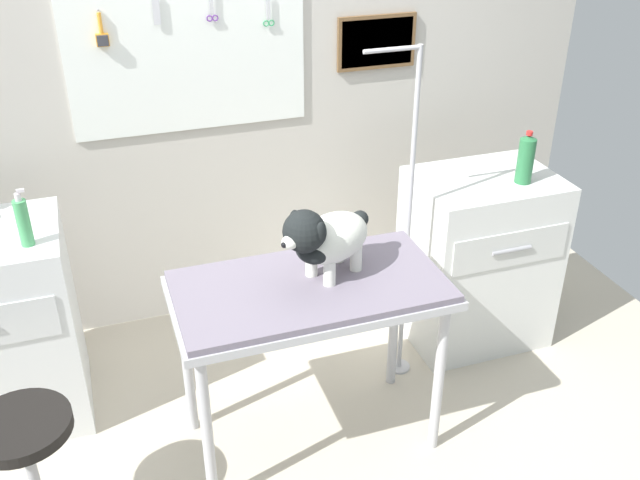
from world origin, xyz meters
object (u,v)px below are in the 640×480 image
(dog, at_px, (325,238))
(cabinet_right, at_px, (478,259))
(grooming_arm, at_px, (406,237))
(stool, at_px, (25,444))
(grooming_table, at_px, (310,301))
(conditioner_bottle, at_px, (23,222))
(soda_bottle, at_px, (526,159))

(dog, height_order, cabinet_right, dog)
(grooming_arm, distance_m, stool, 1.74)
(grooming_table, relative_size, grooming_arm, 0.67)
(cabinet_right, height_order, stool, cabinet_right)
(cabinet_right, relative_size, conditioner_bottle, 3.78)
(soda_bottle, bearing_deg, grooming_arm, -174.25)
(grooming_table, height_order, grooming_arm, grooming_arm)
(stool, distance_m, conditioner_bottle, 0.84)
(grooming_arm, bearing_deg, soda_bottle, 5.75)
(grooming_table, xyz_separation_m, dog, (0.07, 0.03, 0.26))
(cabinet_right, distance_m, stool, 2.24)
(conditioner_bottle, bearing_deg, stool, -97.72)
(grooming_table, height_order, conditioner_bottle, conditioner_bottle)
(conditioner_bottle, bearing_deg, dog, -21.61)
(grooming_arm, bearing_deg, dog, -149.88)
(soda_bottle, bearing_deg, cabinet_right, 142.65)
(grooming_table, bearing_deg, grooming_arm, 28.87)
(stool, bearing_deg, soda_bottle, 13.60)
(cabinet_right, bearing_deg, soda_bottle, -37.35)
(grooming_table, distance_m, dog, 0.27)
(grooming_arm, relative_size, stool, 2.76)
(stool, bearing_deg, conditioner_bottle, 82.28)
(grooming_table, height_order, cabinet_right, cabinet_right)
(cabinet_right, bearing_deg, stool, -163.21)
(grooming_table, height_order, dog, dog)
(cabinet_right, xyz_separation_m, conditioner_bottle, (-2.06, -0.01, 0.57))
(dog, height_order, soda_bottle, soda_bottle)
(dog, distance_m, stool, 1.29)
(dog, bearing_deg, grooming_arm, 30.12)
(grooming_table, distance_m, conditioner_bottle, 1.15)
(grooming_table, distance_m, stool, 1.14)
(dog, xyz_separation_m, soda_bottle, (1.10, 0.34, 0.04))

